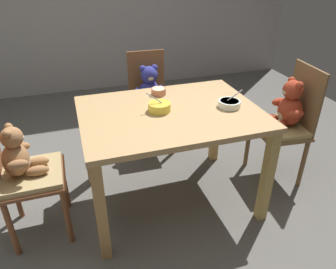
{
  "coord_description": "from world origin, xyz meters",
  "views": [
    {
      "loc": [
        -0.6,
        -1.81,
        1.64
      ],
      "look_at": [
        0.0,
        0.05,
        0.53
      ],
      "focal_mm": 34.04,
      "sensor_mm": 36.0,
      "label": 1
    }
  ],
  "objects_px": {
    "dining_table": "(170,125)",
    "porridge_bowl_terracotta_far_center": "(159,91)",
    "teddy_chair_far_center": "(150,93)",
    "porridge_bowl_white_near_right": "(229,104)",
    "teddy_chair_near_left": "(22,167)",
    "porridge_bowl_yellow_center": "(159,107)",
    "teddy_chair_near_right": "(286,115)"
  },
  "relations": [
    {
      "from": "teddy_chair_near_right",
      "to": "dining_table",
      "type": "bearing_deg",
      "value": 6.5
    },
    {
      "from": "teddy_chair_far_center",
      "to": "porridge_bowl_terracotta_far_center",
      "type": "height_order",
      "value": "teddy_chair_far_center"
    },
    {
      "from": "teddy_chair_far_center",
      "to": "porridge_bowl_yellow_center",
      "type": "bearing_deg",
      "value": -7.96
    },
    {
      "from": "dining_table",
      "to": "porridge_bowl_yellow_center",
      "type": "relative_size",
      "value": 7.48
    },
    {
      "from": "dining_table",
      "to": "teddy_chair_near_right",
      "type": "relative_size",
      "value": 1.26
    },
    {
      "from": "teddy_chair_near_right",
      "to": "porridge_bowl_terracotta_far_center",
      "type": "distance_m",
      "value": 1.01
    },
    {
      "from": "porridge_bowl_yellow_center",
      "to": "porridge_bowl_white_near_right",
      "type": "bearing_deg",
      "value": -9.95
    },
    {
      "from": "porridge_bowl_yellow_center",
      "to": "teddy_chair_near_left",
      "type": "bearing_deg",
      "value": -176.33
    },
    {
      "from": "teddy_chair_near_right",
      "to": "teddy_chair_near_left",
      "type": "distance_m",
      "value": 1.91
    },
    {
      "from": "dining_table",
      "to": "teddy_chair_near_right",
      "type": "distance_m",
      "value": 0.96
    },
    {
      "from": "teddy_chair_near_right",
      "to": "teddy_chair_near_left",
      "type": "bearing_deg",
      "value": 7.07
    },
    {
      "from": "teddy_chair_near_left",
      "to": "porridge_bowl_yellow_center",
      "type": "height_order",
      "value": "porridge_bowl_yellow_center"
    },
    {
      "from": "teddy_chair_near_right",
      "to": "porridge_bowl_white_near_right",
      "type": "relative_size",
      "value": 5.75
    },
    {
      "from": "teddy_chair_far_center",
      "to": "porridge_bowl_yellow_center",
      "type": "xyz_separation_m",
      "value": [
        -0.14,
        -0.8,
        0.23
      ]
    },
    {
      "from": "dining_table",
      "to": "porridge_bowl_yellow_center",
      "type": "distance_m",
      "value": 0.15
    },
    {
      "from": "dining_table",
      "to": "porridge_bowl_white_near_right",
      "type": "height_order",
      "value": "porridge_bowl_white_near_right"
    },
    {
      "from": "porridge_bowl_terracotta_far_center",
      "to": "porridge_bowl_white_near_right",
      "type": "bearing_deg",
      "value": -42.31
    },
    {
      "from": "porridge_bowl_yellow_center",
      "to": "dining_table",
      "type": "bearing_deg",
      "value": -16.27
    },
    {
      "from": "teddy_chair_far_center",
      "to": "porridge_bowl_yellow_center",
      "type": "distance_m",
      "value": 0.84
    },
    {
      "from": "teddy_chair_near_left",
      "to": "porridge_bowl_white_near_right",
      "type": "bearing_deg",
      "value": -1.78
    },
    {
      "from": "porridge_bowl_yellow_center",
      "to": "porridge_bowl_terracotta_far_center",
      "type": "distance_m",
      "value": 0.29
    },
    {
      "from": "teddy_chair_near_left",
      "to": "porridge_bowl_terracotta_far_center",
      "type": "bearing_deg",
      "value": 18.32
    },
    {
      "from": "dining_table",
      "to": "teddy_chair_near_left",
      "type": "bearing_deg",
      "value": -177.8
    },
    {
      "from": "porridge_bowl_yellow_center",
      "to": "teddy_chair_far_center",
      "type": "bearing_deg",
      "value": 79.91
    },
    {
      "from": "dining_table",
      "to": "porridge_bowl_terracotta_far_center",
      "type": "xyz_separation_m",
      "value": [
        0.01,
        0.3,
        0.13
      ]
    },
    {
      "from": "teddy_chair_far_center",
      "to": "porridge_bowl_terracotta_far_center",
      "type": "relative_size",
      "value": 8.14
    },
    {
      "from": "teddy_chair_far_center",
      "to": "teddy_chair_near_left",
      "type": "height_order",
      "value": "teddy_chair_far_center"
    },
    {
      "from": "teddy_chair_far_center",
      "to": "teddy_chair_near_left",
      "type": "bearing_deg",
      "value": -48.11
    },
    {
      "from": "teddy_chair_far_center",
      "to": "teddy_chair_near_left",
      "type": "relative_size",
      "value": 1.04
    },
    {
      "from": "dining_table",
      "to": "teddy_chair_far_center",
      "type": "distance_m",
      "value": 0.83
    },
    {
      "from": "teddy_chair_far_center",
      "to": "porridge_bowl_yellow_center",
      "type": "relative_size",
      "value": 5.65
    },
    {
      "from": "teddy_chair_far_center",
      "to": "teddy_chair_near_right",
      "type": "xyz_separation_m",
      "value": [
        0.88,
        -0.8,
        0.01
      ]
    }
  ]
}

